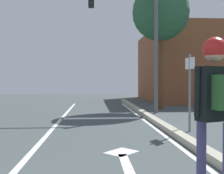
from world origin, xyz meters
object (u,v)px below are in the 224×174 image
skater (215,95)px  street_sign_post (190,81)px  traffic_signal_mast (126,24)px  roadside_tree (161,13)px

skater → street_sign_post: size_ratio=0.84×
street_sign_post → traffic_signal_mast: bearing=105.6°
skater → roadside_tree: roadside_tree is taller
skater → traffic_signal_mast: (0.04, 8.55, 2.58)m
skater → roadside_tree: size_ratio=0.28×
traffic_signal_mast → street_sign_post: size_ratio=2.69×
skater → traffic_signal_mast: traffic_signal_mast is taller
skater → street_sign_post: bearing=73.6°
street_sign_post → roadside_tree: bearing=83.4°
street_sign_post → roadside_tree: size_ratio=0.34×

